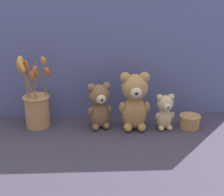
{
  "coord_description": "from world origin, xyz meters",
  "views": [
    {
      "loc": [
        -0.07,
        -1.4,
        0.65
      ],
      "look_at": [
        0.0,
        0.02,
        0.14
      ],
      "focal_mm": 55.0,
      "sensor_mm": 36.0,
      "label": 1
    }
  ],
  "objects_px": {
    "teddy_bear_large": "(134,100)",
    "decorative_tin_tall": "(190,121)",
    "flower_vase": "(36,105)",
    "teddy_bear_medium": "(99,105)",
    "teddy_bear_small": "(165,111)"
  },
  "relations": [
    {
      "from": "teddy_bear_small",
      "to": "flower_vase",
      "type": "bearing_deg",
      "value": 174.83
    },
    {
      "from": "teddy_bear_large",
      "to": "flower_vase",
      "type": "height_order",
      "value": "flower_vase"
    },
    {
      "from": "teddy_bear_large",
      "to": "decorative_tin_tall",
      "type": "height_order",
      "value": "teddy_bear_large"
    },
    {
      "from": "teddy_bear_medium",
      "to": "teddy_bear_small",
      "type": "height_order",
      "value": "teddy_bear_medium"
    },
    {
      "from": "teddy_bear_medium",
      "to": "teddy_bear_small",
      "type": "relative_size",
      "value": 1.28
    },
    {
      "from": "teddy_bear_large",
      "to": "decorative_tin_tall",
      "type": "bearing_deg",
      "value": -1.24
    },
    {
      "from": "teddy_bear_small",
      "to": "decorative_tin_tall",
      "type": "bearing_deg",
      "value": 2.35
    },
    {
      "from": "teddy_bear_medium",
      "to": "teddy_bear_large",
      "type": "bearing_deg",
      "value": -6.48
    },
    {
      "from": "teddy_bear_large",
      "to": "flower_vase",
      "type": "relative_size",
      "value": 0.78
    },
    {
      "from": "teddy_bear_medium",
      "to": "decorative_tin_tall",
      "type": "height_order",
      "value": "teddy_bear_medium"
    },
    {
      "from": "teddy_bear_large",
      "to": "teddy_bear_medium",
      "type": "xyz_separation_m",
      "value": [
        -0.15,
        0.02,
        -0.03
      ]
    },
    {
      "from": "flower_vase",
      "to": "decorative_tin_tall",
      "type": "relative_size",
      "value": 3.62
    },
    {
      "from": "teddy_bear_medium",
      "to": "flower_vase",
      "type": "relative_size",
      "value": 0.62
    },
    {
      "from": "flower_vase",
      "to": "decorative_tin_tall",
      "type": "xyz_separation_m",
      "value": [
        0.69,
        -0.05,
        -0.07
      ]
    },
    {
      "from": "teddy_bear_large",
      "to": "decorative_tin_tall",
      "type": "xyz_separation_m",
      "value": [
        0.25,
        -0.01,
        -0.11
      ]
    }
  ]
}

